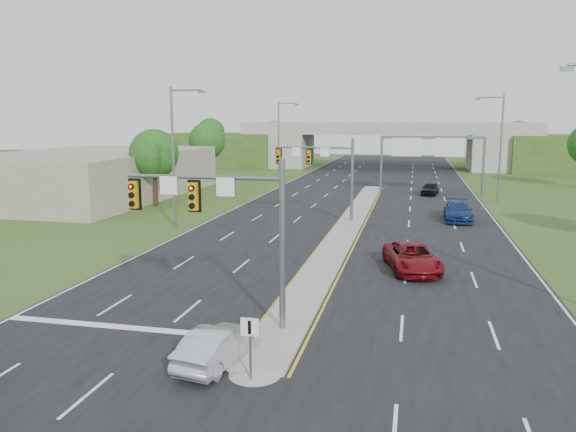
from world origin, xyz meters
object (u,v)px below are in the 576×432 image
Objects in this scene: overpass at (386,148)px; keep_right_sign at (250,338)px; car_silver at (218,345)px; car_far_b at (458,211)px; signal_mast_near at (226,215)px; car_far_a at (412,257)px; signal_mast_far at (325,166)px; sign_gantry at (431,149)px; car_far_c at (430,189)px.

keep_right_sign is at bearing -90.00° from overpass.
car_silver is 32.99m from car_far_b.
signal_mast_near is at bearing -67.64° from car_silver.
car_far_a is at bearing -105.33° from car_silver.
keep_right_sign is 0.40× the size of car_far_b.
signal_mast_far is 1.71× the size of car_silver.
car_silver is at bearing -107.71° from car_far_b.
signal_mast_near is at bearing -137.54° from car_far_a.
keep_right_sign is 0.19× the size of sign_gantry.
car_far_a is (5.03, -69.36, -2.77)m from overpass.
keep_right_sign is 49.57m from car_far_c.
overpass is at bearing 88.38° from signal_mast_near.
signal_mast_near is 13.55m from car_far_a.
car_silver is at bearing -91.28° from car_far_c.
car_far_a is (6.53, 14.07, 0.09)m from car_silver.
overpass reaches higher than keep_right_sign.
signal_mast_far is at bearing -114.11° from sign_gantry.
signal_mast_far is 1.28× the size of car_far_b.
signal_mast_near is at bearing -90.00° from signal_mast_far.
car_far_b is (10.98, 3.01, -3.91)m from signal_mast_far.
car_far_a is (7.29, 10.72, -3.94)m from signal_mast_near.
overpass is 52.86m from car_far_b.
signal_mast_far is (0.00, 25.00, 0.00)m from signal_mast_near.
car_far_b is at bearing -80.50° from overpass.
signal_mast_far is at bearing -78.90° from car_silver.
signal_mast_far is 0.60× the size of sign_gantry.
overpass is 69.60m from car_far_a.
signal_mast_far is 28.65m from car_silver.
overpass is at bearing 87.65° from signal_mast_far.
car_far_b reaches higher than car_far_a.
overpass is at bearing -81.47° from car_silver.
signal_mast_far is 22.00m from car_far_c.
signal_mast_far is 1.27× the size of car_far_a.
signal_mast_far is 0.09× the size of overpass.
keep_right_sign reaches higher than car_far_c.
car_far_a reaches higher than car_silver.
sign_gantry reaches higher than car_far_c.
signal_mast_far reaches higher than car_far_b.
keep_right_sign is 50.04m from sign_gantry.
car_far_b is (2.03, -16.99, -4.42)m from sign_gantry.
overpass is 14.48× the size of car_far_a.
car_silver is (0.76, -3.36, -4.03)m from signal_mast_near.
keep_right_sign is at bearing 153.43° from car_silver.
car_silver is 15.51m from car_far_a.
car_far_c is (6.78, -35.42, -2.83)m from overpass.
signal_mast_near is at bearing -92.94° from car_far_c.
signal_mast_near reaches higher than car_far_c.
car_silver is at bearing -91.03° from overpass.
sign_gantry is 0.14× the size of overpass.
car_far_b is at bearing 68.60° from signal_mast_near.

